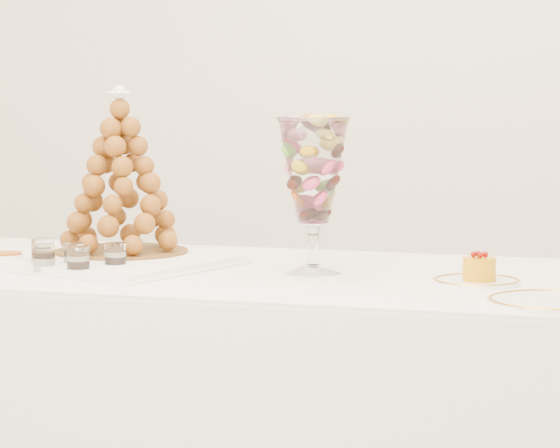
% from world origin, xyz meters
% --- Properties ---
extents(buffet_table, '(2.20, 0.89, 0.84)m').
position_xyz_m(buffet_table, '(-0.06, 0.32, 0.42)').
color(buffet_table, white).
rests_on(buffet_table, ground).
extents(lace_tray, '(0.70, 0.60, 0.02)m').
position_xyz_m(lace_tray, '(-0.41, 0.31, 0.85)').
color(lace_tray, white).
rests_on(lace_tray, buffet_table).
extents(macaron_vase, '(0.16, 0.16, 0.36)m').
position_xyz_m(macaron_vase, '(0.14, 0.32, 1.07)').
color(macaron_vase, white).
rests_on(macaron_vase, buffet_table).
extents(cake_plate, '(0.19, 0.19, 0.01)m').
position_xyz_m(cake_plate, '(0.53, 0.26, 0.84)').
color(cake_plate, white).
rests_on(cake_plate, buffet_table).
extents(spare_plate, '(0.26, 0.26, 0.01)m').
position_xyz_m(spare_plate, '(0.71, 0.02, 0.84)').
color(spare_plate, white).
rests_on(spare_plate, buffet_table).
extents(verrine_a, '(0.06, 0.06, 0.07)m').
position_xyz_m(verrine_a, '(-0.50, 0.20, 0.87)').
color(verrine_a, white).
rests_on(verrine_a, buffet_table).
extents(verrine_b, '(0.06, 0.06, 0.06)m').
position_xyz_m(verrine_b, '(-0.41, 0.19, 0.87)').
color(verrine_b, white).
rests_on(verrine_b, buffet_table).
extents(verrine_c, '(0.05, 0.05, 0.07)m').
position_xyz_m(verrine_c, '(-0.31, 0.19, 0.87)').
color(verrine_c, white).
rests_on(verrine_c, buffet_table).
extents(verrine_d, '(0.06, 0.06, 0.07)m').
position_xyz_m(verrine_d, '(-0.45, 0.12, 0.87)').
color(verrine_d, white).
rests_on(verrine_d, buffet_table).
extents(verrine_e, '(0.07, 0.07, 0.07)m').
position_xyz_m(verrine_e, '(-0.36, 0.10, 0.87)').
color(verrine_e, white).
rests_on(verrine_e, buffet_table).
extents(ramekin_back, '(0.09, 0.09, 0.03)m').
position_xyz_m(ramekin_back, '(-0.61, 0.21, 0.85)').
color(ramekin_back, white).
rests_on(ramekin_back, buffet_table).
extents(croquembouche, '(0.33, 0.33, 0.41)m').
position_xyz_m(croquembouche, '(-0.38, 0.40, 1.06)').
color(croquembouche, brown).
rests_on(croquembouche, lace_tray).
extents(mousse_cake, '(0.07, 0.07, 0.06)m').
position_xyz_m(mousse_cake, '(0.54, 0.25, 0.87)').
color(mousse_cake, orange).
rests_on(mousse_cake, cake_plate).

